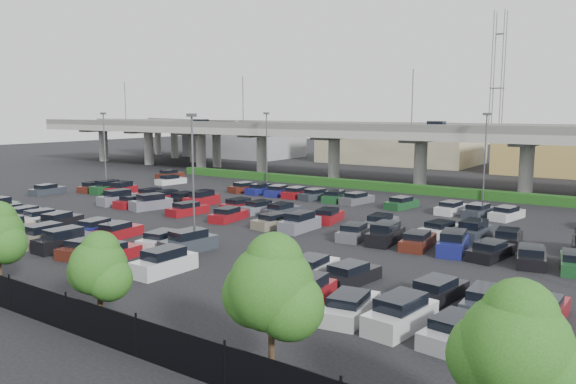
# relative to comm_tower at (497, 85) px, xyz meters

# --- Properties ---
(ground) EXTENTS (280.00, 280.00, 0.00)m
(ground) POSITION_rel_comm_tower_xyz_m (-4.00, -74.00, -15.61)
(ground) COLOR black
(overpass) EXTENTS (150.00, 13.00, 15.80)m
(overpass) POSITION_rel_comm_tower_xyz_m (-4.22, -42.01, -8.64)
(overpass) COLOR #989890
(overpass) RESTS_ON ground
(on_ramp) EXTENTS (50.93, 30.13, 8.80)m
(on_ramp) POSITION_rel_comm_tower_xyz_m (-56.10, -30.95, -8.76)
(on_ramp) COLOR #989890
(on_ramp) RESTS_ON ground
(hedge) EXTENTS (66.00, 1.60, 1.10)m
(hedge) POSITION_rel_comm_tower_xyz_m (-4.00, -49.00, -15.06)
(hedge) COLOR #134314
(hedge) RESTS_ON ground
(parked_cars) EXTENTS (62.99, 41.62, 1.67)m
(parked_cars) POSITION_rel_comm_tower_xyz_m (-4.04, -78.57, -15.01)
(parked_cars) COLOR maroon
(parked_cars) RESTS_ON ground
(light_poles) EXTENTS (66.90, 48.38, 10.30)m
(light_poles) POSITION_rel_comm_tower_xyz_m (-8.12, -72.00, -9.37)
(light_poles) COLOR #545359
(light_poles) RESTS_ON ground
(distant_buildings) EXTENTS (138.00, 24.00, 9.00)m
(distant_buildings) POSITION_rel_comm_tower_xyz_m (8.38, -12.19, -11.87)
(distant_buildings) COLOR gray
(distant_buildings) RESTS_ON ground
(comm_tower) EXTENTS (2.40, 2.40, 30.00)m
(comm_tower) POSITION_rel_comm_tower_xyz_m (0.00, 0.00, 0.00)
(comm_tower) COLOR #545359
(comm_tower) RESTS_ON ground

